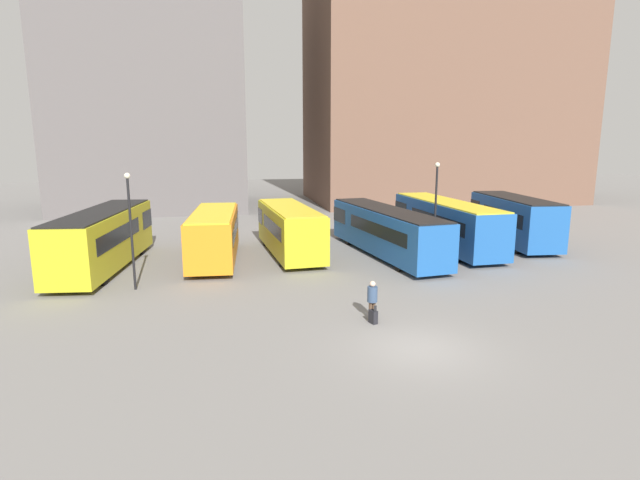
{
  "coord_description": "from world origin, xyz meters",
  "views": [
    {
      "loc": [
        -6.59,
        -15.37,
        7.13
      ],
      "look_at": [
        -1.97,
        8.18,
        2.36
      ],
      "focal_mm": 28.0,
      "sensor_mm": 36.0,
      "label": 1
    }
  ],
  "objects_px": {
    "suitcase": "(373,317)",
    "lamp_post_0": "(436,206)",
    "traveler": "(372,296)",
    "bus_2": "(289,228)",
    "bus_3": "(385,230)",
    "bus_0": "(104,237)",
    "bus_4": "(445,222)",
    "lamp_post_1": "(131,222)",
    "bus_1": "(214,234)",
    "bus_5": "(513,219)"
  },
  "relations": [
    {
      "from": "bus_0",
      "to": "suitcase",
      "type": "height_order",
      "value": "bus_0"
    },
    {
      "from": "bus_0",
      "to": "lamp_post_0",
      "type": "relative_size",
      "value": 1.92
    },
    {
      "from": "bus_5",
      "to": "traveler",
      "type": "bearing_deg",
      "value": 137.38
    },
    {
      "from": "bus_1",
      "to": "bus_4",
      "type": "relative_size",
      "value": 0.76
    },
    {
      "from": "bus_1",
      "to": "bus_2",
      "type": "distance_m",
      "value": 4.79
    },
    {
      "from": "traveler",
      "to": "suitcase",
      "type": "bearing_deg",
      "value": 151.06
    },
    {
      "from": "lamp_post_0",
      "to": "suitcase",
      "type": "bearing_deg",
      "value": -126.38
    },
    {
      "from": "bus_1",
      "to": "suitcase",
      "type": "bearing_deg",
      "value": -148.6
    },
    {
      "from": "bus_3",
      "to": "traveler",
      "type": "height_order",
      "value": "bus_3"
    },
    {
      "from": "bus_1",
      "to": "lamp_post_1",
      "type": "relative_size",
      "value": 1.62
    },
    {
      "from": "bus_3",
      "to": "bus_4",
      "type": "bearing_deg",
      "value": -81.14
    },
    {
      "from": "bus_2",
      "to": "bus_4",
      "type": "distance_m",
      "value": 10.64
    },
    {
      "from": "bus_1",
      "to": "bus_2",
      "type": "bearing_deg",
      "value": -73.72
    },
    {
      "from": "bus_3",
      "to": "bus_4",
      "type": "xyz_separation_m",
      "value": [
        4.71,
        1.36,
        0.11
      ]
    },
    {
      "from": "suitcase",
      "to": "lamp_post_0",
      "type": "height_order",
      "value": "lamp_post_0"
    },
    {
      "from": "bus_1",
      "to": "bus_2",
      "type": "relative_size",
      "value": 0.94
    },
    {
      "from": "bus_2",
      "to": "traveler",
      "type": "height_order",
      "value": "bus_2"
    },
    {
      "from": "bus_0",
      "to": "lamp_post_0",
      "type": "bearing_deg",
      "value": -92.47
    },
    {
      "from": "bus_1",
      "to": "bus_0",
      "type": "bearing_deg",
      "value": 98.36
    },
    {
      "from": "bus_0",
      "to": "bus_4",
      "type": "distance_m",
      "value": 21.52
    },
    {
      "from": "bus_2",
      "to": "lamp_post_0",
      "type": "relative_size",
      "value": 1.64
    },
    {
      "from": "bus_0",
      "to": "traveler",
      "type": "bearing_deg",
      "value": -124.64
    },
    {
      "from": "bus_3",
      "to": "lamp_post_0",
      "type": "height_order",
      "value": "lamp_post_0"
    },
    {
      "from": "bus_1",
      "to": "lamp_post_1",
      "type": "distance_m",
      "value": 6.76
    },
    {
      "from": "bus_3",
      "to": "suitcase",
      "type": "distance_m",
      "value": 12.5
    },
    {
      "from": "bus_0",
      "to": "suitcase",
      "type": "bearing_deg",
      "value": -126.16
    },
    {
      "from": "traveler",
      "to": "bus_5",
      "type": "bearing_deg",
      "value": -65.41
    },
    {
      "from": "bus_0",
      "to": "bus_3",
      "type": "relative_size",
      "value": 0.9
    },
    {
      "from": "bus_5",
      "to": "lamp_post_0",
      "type": "xyz_separation_m",
      "value": [
        -7.94,
        -4.62,
        1.69
      ]
    },
    {
      "from": "bus_0",
      "to": "bus_5",
      "type": "distance_m",
      "value": 26.68
    },
    {
      "from": "traveler",
      "to": "bus_0",
      "type": "bearing_deg",
      "value": 31.4
    },
    {
      "from": "bus_0",
      "to": "bus_2",
      "type": "height_order",
      "value": "bus_0"
    },
    {
      "from": "bus_1",
      "to": "bus_3",
      "type": "bearing_deg",
      "value": -88.19
    },
    {
      "from": "lamp_post_0",
      "to": "bus_2",
      "type": "bearing_deg",
      "value": 150.05
    },
    {
      "from": "bus_2",
      "to": "bus_3",
      "type": "xyz_separation_m",
      "value": [
        5.93,
        -1.41,
        -0.04
      ]
    },
    {
      "from": "bus_3",
      "to": "lamp_post_0",
      "type": "xyz_separation_m",
      "value": [
        1.94,
        -3.13,
        1.86
      ]
    },
    {
      "from": "bus_0",
      "to": "bus_5",
      "type": "height_order",
      "value": "bus_5"
    },
    {
      "from": "bus_3",
      "to": "lamp_post_0",
      "type": "bearing_deg",
      "value": -155.42
    },
    {
      "from": "bus_3",
      "to": "bus_1",
      "type": "bearing_deg",
      "value": 80.72
    },
    {
      "from": "suitcase",
      "to": "bus_0",
      "type": "bearing_deg",
      "value": 29.88
    },
    {
      "from": "traveler",
      "to": "bus_2",
      "type": "bearing_deg",
      "value": -9.51
    },
    {
      "from": "bus_4",
      "to": "lamp_post_0",
      "type": "bearing_deg",
      "value": 146.44
    },
    {
      "from": "lamp_post_0",
      "to": "lamp_post_1",
      "type": "distance_m",
      "value": 16.44
    },
    {
      "from": "bus_4",
      "to": "suitcase",
      "type": "xyz_separation_m",
      "value": [
        -9.04,
        -13.0,
        -1.46
      ]
    },
    {
      "from": "suitcase",
      "to": "lamp_post_1",
      "type": "distance_m",
      "value": 12.46
    },
    {
      "from": "traveler",
      "to": "lamp_post_0",
      "type": "relative_size",
      "value": 0.27
    },
    {
      "from": "bus_4",
      "to": "lamp_post_1",
      "type": "xyz_separation_m",
      "value": [
        -19.1,
        -6.32,
        1.61
      ]
    },
    {
      "from": "bus_1",
      "to": "bus_5",
      "type": "height_order",
      "value": "bus_5"
    },
    {
      "from": "lamp_post_1",
      "to": "suitcase",
      "type": "bearing_deg",
      "value": -33.59
    },
    {
      "from": "bus_5",
      "to": "lamp_post_1",
      "type": "distance_m",
      "value": 25.16
    }
  ]
}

